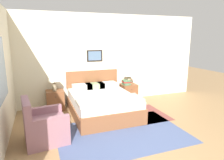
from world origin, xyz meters
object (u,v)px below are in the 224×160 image
object	(u,v)px
bed	(102,103)
table_lamp_near_window	(54,78)
armchair	(44,127)
nightstand_by_door	(129,93)
table_lamp_by_door	(129,73)
nightstand_near_window	(55,100)

from	to	relation	value
bed	table_lamp_near_window	world-z (taller)	table_lamp_near_window
bed	armchair	size ratio (longest dim) A/B	2.24
bed	table_lamp_near_window	distance (m)	1.43
bed	table_lamp_near_window	size ratio (longest dim) A/B	4.14
nightstand_by_door	table_lamp_by_door	xyz separation A→B (m)	(-0.00, -0.02, 0.61)
nightstand_near_window	table_lamp_by_door	size ratio (longest dim) A/B	1.15
nightstand_near_window	nightstand_by_door	world-z (taller)	same
nightstand_near_window	table_lamp_by_door	world-z (taller)	table_lamp_by_door
table_lamp_near_window	table_lamp_by_door	world-z (taller)	same
table_lamp_by_door	nightstand_by_door	bearing A→B (deg)	80.87
armchair	table_lamp_by_door	distance (m)	3.08
table_lamp_by_door	armchair	bearing A→B (deg)	-146.77
nightstand_by_door	table_lamp_near_window	distance (m)	2.27
armchair	nightstand_by_door	distance (m)	3.04
armchair	table_lamp_near_window	distance (m)	1.79
bed	table_lamp_by_door	size ratio (longest dim) A/B	4.14
nightstand_near_window	armchair	bearing A→B (deg)	-101.80
armchair	table_lamp_by_door	bearing A→B (deg)	116.68
armchair	table_lamp_near_window	bearing A→B (deg)	161.62
table_lamp_near_window	armchair	bearing A→B (deg)	-101.84
nightstand_by_door	table_lamp_near_window	world-z (taller)	table_lamp_near_window
armchair	nightstand_near_window	distance (m)	1.71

